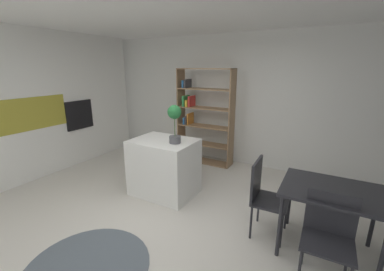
{
  "coord_description": "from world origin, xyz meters",
  "views": [
    {
      "loc": [
        1.77,
        -2.42,
        2.06
      ],
      "look_at": [
        -0.04,
        0.79,
        1.04
      ],
      "focal_mm": 23.29,
      "sensor_mm": 36.0,
      "label": 1
    }
  ],
  "objects_px": {
    "dining_chair_near": "(329,231)",
    "dining_chair_island_side": "(263,191)",
    "open_bookshelf": "(202,115)",
    "kitchen_island": "(164,167)",
    "potted_plant_on_island": "(175,119)",
    "dining_table": "(332,197)",
    "built_in_oven": "(79,115)"
  },
  "relations": [
    {
      "from": "kitchen_island",
      "to": "dining_chair_island_side",
      "type": "height_order",
      "value": "dining_chair_island_side"
    },
    {
      "from": "built_in_oven",
      "to": "dining_chair_near",
      "type": "xyz_separation_m",
      "value": [
        4.8,
        -0.94,
        -0.53
      ]
    },
    {
      "from": "dining_chair_island_side",
      "to": "open_bookshelf",
      "type": "bearing_deg",
      "value": 42.27
    },
    {
      "from": "kitchen_island",
      "to": "dining_chair_near",
      "type": "relative_size",
      "value": 1.12
    },
    {
      "from": "kitchen_island",
      "to": "dining_table",
      "type": "xyz_separation_m",
      "value": [
        2.41,
        -0.23,
        0.23
      ]
    },
    {
      "from": "dining_chair_near",
      "to": "dining_chair_island_side",
      "type": "bearing_deg",
      "value": 149.57
    },
    {
      "from": "built_in_oven",
      "to": "dining_chair_island_side",
      "type": "bearing_deg",
      "value": -7.29
    },
    {
      "from": "open_bookshelf",
      "to": "dining_chair_near",
      "type": "height_order",
      "value": "open_bookshelf"
    },
    {
      "from": "open_bookshelf",
      "to": "dining_chair_island_side",
      "type": "bearing_deg",
      "value": -45.77
    },
    {
      "from": "open_bookshelf",
      "to": "dining_table",
      "type": "xyz_separation_m",
      "value": [
        2.53,
        -1.84,
        -0.37
      ]
    },
    {
      "from": "open_bookshelf",
      "to": "dining_chair_near",
      "type": "relative_size",
      "value": 2.27
    },
    {
      "from": "potted_plant_on_island",
      "to": "dining_table",
      "type": "height_order",
      "value": "potted_plant_on_island"
    },
    {
      "from": "built_in_oven",
      "to": "dining_chair_near",
      "type": "distance_m",
      "value": 4.92
    },
    {
      "from": "potted_plant_on_island",
      "to": "dining_chair_near",
      "type": "xyz_separation_m",
      "value": [
        2.16,
        -0.63,
        -0.76
      ]
    },
    {
      "from": "potted_plant_on_island",
      "to": "dining_chair_island_side",
      "type": "relative_size",
      "value": 0.61
    },
    {
      "from": "dining_chair_island_side",
      "to": "built_in_oven",
      "type": "bearing_deg",
      "value": 80.75
    },
    {
      "from": "dining_table",
      "to": "dining_chair_near",
      "type": "bearing_deg",
      "value": -90.12
    },
    {
      "from": "dining_table",
      "to": "dining_chair_near",
      "type": "relative_size",
      "value": 1.15
    },
    {
      "from": "dining_chair_near",
      "to": "dining_chair_island_side",
      "type": "distance_m",
      "value": 0.85
    },
    {
      "from": "built_in_oven",
      "to": "dining_table",
      "type": "distance_m",
      "value": 4.85
    },
    {
      "from": "potted_plant_on_island",
      "to": "dining_chair_near",
      "type": "relative_size",
      "value": 0.66
    },
    {
      "from": "dining_table",
      "to": "dining_chair_island_side",
      "type": "height_order",
      "value": "dining_chair_island_side"
    },
    {
      "from": "kitchen_island",
      "to": "open_bookshelf",
      "type": "bearing_deg",
      "value": 94.52
    },
    {
      "from": "built_in_oven",
      "to": "open_bookshelf",
      "type": "xyz_separation_m",
      "value": [
        2.27,
        1.33,
        -0.01
      ]
    },
    {
      "from": "kitchen_island",
      "to": "dining_chair_island_side",
      "type": "distance_m",
      "value": 1.69
    },
    {
      "from": "open_bookshelf",
      "to": "dining_chair_near",
      "type": "bearing_deg",
      "value": -41.85
    },
    {
      "from": "kitchen_island",
      "to": "dining_chair_near",
      "type": "bearing_deg",
      "value": -15.36
    },
    {
      "from": "potted_plant_on_island",
      "to": "open_bookshelf",
      "type": "distance_m",
      "value": 1.7
    },
    {
      "from": "kitchen_island",
      "to": "potted_plant_on_island",
      "type": "bearing_deg",
      "value": -7.3
    },
    {
      "from": "kitchen_island",
      "to": "potted_plant_on_island",
      "type": "relative_size",
      "value": 1.71
    },
    {
      "from": "dining_table",
      "to": "potted_plant_on_island",
      "type": "bearing_deg",
      "value": 174.65
    },
    {
      "from": "open_bookshelf",
      "to": "built_in_oven",
      "type": "bearing_deg",
      "value": -149.71
    }
  ]
}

